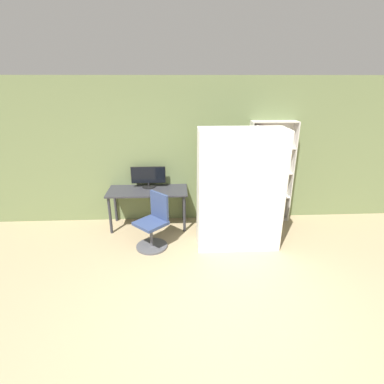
% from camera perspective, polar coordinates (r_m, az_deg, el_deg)
% --- Properties ---
extents(ground_plane, '(16.00, 16.00, 0.00)m').
position_cam_1_polar(ground_plane, '(3.75, 5.73, -24.20)').
color(ground_plane, '#9E8966').
extents(wall_back, '(8.00, 0.06, 2.70)m').
position_cam_1_polar(wall_back, '(5.68, 1.97, 7.65)').
color(wall_back, '#6B7A4C').
rests_on(wall_back, ground).
extents(desk, '(1.45, 0.62, 0.73)m').
position_cam_1_polar(desk, '(5.57, -8.41, -0.49)').
color(desk, '#2D2D33').
rests_on(desk, ground).
extents(monitor, '(0.64, 0.25, 0.39)m').
position_cam_1_polar(monitor, '(5.63, -8.31, 2.94)').
color(monitor, black).
rests_on(monitor, desk).
extents(office_chair, '(0.62, 0.62, 0.92)m').
position_cam_1_polar(office_chair, '(4.99, -7.35, -6.48)').
color(office_chair, '#4C4C51').
rests_on(office_chair, ground).
extents(bookshelf, '(0.84, 0.26, 1.93)m').
position_cam_1_polar(bookshelf, '(5.88, 13.57, 3.81)').
color(bookshelf, beige).
rests_on(bookshelf, ground).
extents(mattress_near, '(1.33, 0.27, 1.96)m').
position_cam_1_polar(mattress_near, '(4.67, 9.47, -0.36)').
color(mattress_near, silver).
rests_on(mattress_near, ground).
extents(mattress_far, '(1.33, 0.26, 1.96)m').
position_cam_1_polar(mattress_far, '(4.93, 8.80, 0.83)').
color(mattress_far, silver).
rests_on(mattress_far, ground).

